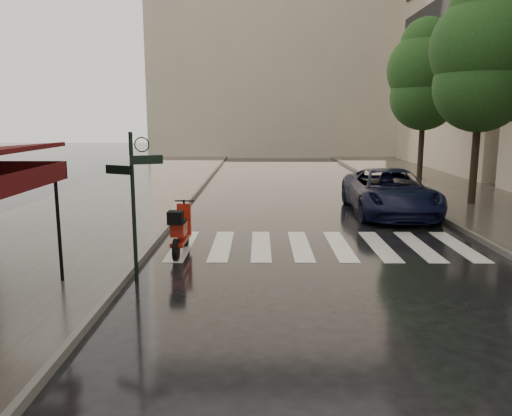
{
  "coord_description": "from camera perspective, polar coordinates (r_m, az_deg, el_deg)",
  "views": [
    {
      "loc": [
        1.36,
        -6.93,
        3.39
      ],
      "look_at": [
        1.28,
        3.95,
        1.4
      ],
      "focal_mm": 35.0,
      "sensor_mm": 36.0,
      "label": 1
    }
  ],
  "objects": [
    {
      "name": "ground",
      "position": [
        7.83,
        -9.97,
        -15.44
      ],
      "size": [
        120.0,
        120.0,
        0.0
      ],
      "primitive_type": "plane",
      "color": "black",
      "rests_on": "ground"
    },
    {
      "name": "sidewalk_near",
      "position": [
        20.09,
        -16.55,
        0.38
      ],
      "size": [
        6.0,
        60.0,
        0.12
      ],
      "primitive_type": "cube",
      "color": "#38332D",
      "rests_on": "ground"
    },
    {
      "name": "sidewalk_far",
      "position": [
        21.18,
        25.23,
        0.31
      ],
      "size": [
        5.5,
        60.0,
        0.12
      ],
      "primitive_type": "cube",
      "color": "#38332D",
      "rests_on": "ground"
    },
    {
      "name": "curb_near",
      "position": [
        19.42,
        -7.91,
        0.43
      ],
      "size": [
        0.12,
        60.0,
        0.16
      ],
      "primitive_type": "cube",
      "color": "#595651",
      "rests_on": "ground"
    },
    {
      "name": "curb_far",
      "position": [
        20.16,
        17.99,
        0.38
      ],
      "size": [
        0.12,
        60.0,
        0.16
      ],
      "primitive_type": "cube",
      "color": "#595651",
      "rests_on": "ground"
    },
    {
      "name": "crosswalk",
      "position": [
        13.46,
        7.32,
        -4.29
      ],
      "size": [
        7.85,
        3.2,
        0.01
      ],
      "color": "silver",
      "rests_on": "ground"
    },
    {
      "name": "signpost",
      "position": [
        10.37,
        -13.84,
        1.42
      ],
      "size": [
        1.17,
        0.29,
        3.1
      ],
      "color": "black",
      "rests_on": "ground"
    },
    {
      "name": "haussmann_far",
      "position": [
        36.72,
        26.2,
        18.52
      ],
      "size": [
        8.0,
        16.0,
        18.5
      ],
      "primitive_type": "cube",
      "color": "#C0B193",
      "rests_on": "ground"
    },
    {
      "name": "backdrop_building",
      "position": [
        45.44,
        2.61,
        18.7
      ],
      "size": [
        22.0,
        6.0,
        20.0
      ],
      "primitive_type": "cube",
      "color": "#C0B193",
      "rests_on": "ground"
    },
    {
      "name": "tree_mid",
      "position": [
        20.72,
        24.49,
        15.56
      ],
      "size": [
        3.8,
        3.8,
        8.34
      ],
      "color": "black",
      "rests_on": "sidewalk_far"
    },
    {
      "name": "tree_far",
      "position": [
        27.32,
        18.77,
        14.16
      ],
      "size": [
        3.8,
        3.8,
        8.16
      ],
      "color": "black",
      "rests_on": "sidewalk_far"
    },
    {
      "name": "scooter",
      "position": [
        12.63,
        -8.65,
        -2.62
      ],
      "size": [
        0.51,
        1.9,
        1.25
      ],
      "rotation": [
        0.0,
        0.0,
        -0.02
      ],
      "color": "black",
      "rests_on": "ground"
    },
    {
      "name": "parked_car",
      "position": [
        18.21,
        14.99,
        1.8
      ],
      "size": [
        2.69,
        5.73,
        1.58
      ],
      "primitive_type": "imported",
      "rotation": [
        0.0,
        0.0,
        -0.01
      ],
      "color": "black",
      "rests_on": "ground"
    }
  ]
}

